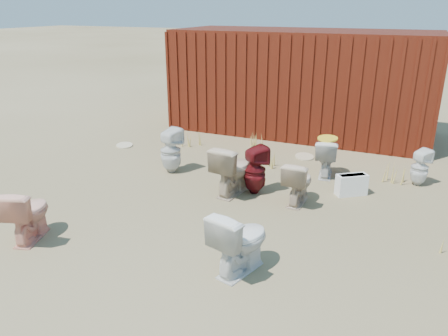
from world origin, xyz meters
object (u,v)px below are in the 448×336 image
at_px(toilet_back_a, 171,151).
at_px(toilet_back_beige_left, 233,169).
at_px(toilet_back_yellowlid, 326,157).
at_px(toilet_front_c, 240,241).
at_px(toilet_back_e, 420,167).
at_px(toilet_front_pink, 28,213).
at_px(toilet_front_maroon, 255,170).
at_px(toilet_back_beige_right, 298,182).
at_px(loose_tank, 351,185).
at_px(shipping_container, 302,82).

xyz_separation_m(toilet_back_a, toilet_back_beige_left, (1.43, -0.45, 0.00)).
bearing_deg(toilet_back_yellowlid, toilet_front_c, 76.92).
height_order(toilet_back_yellowlid, toilet_back_e, toilet_back_yellowlid).
height_order(toilet_front_pink, toilet_front_maroon, toilet_front_maroon).
bearing_deg(toilet_back_e, toilet_back_beige_left, 67.79).
xyz_separation_m(toilet_front_pink, toilet_back_beige_right, (2.95, 2.55, -0.02)).
relative_size(toilet_front_pink, toilet_back_beige_right, 1.06).
bearing_deg(toilet_front_pink, toilet_back_e, -157.12).
bearing_deg(loose_tank, toilet_back_yellowlid, 93.27).
height_order(toilet_front_c, toilet_back_beige_left, toilet_back_beige_left).
relative_size(shipping_container, toilet_back_beige_left, 7.17).
distance_m(toilet_front_pink, toilet_back_beige_right, 3.90).
xyz_separation_m(toilet_front_c, toilet_back_e, (1.84, 3.68, -0.07)).
xyz_separation_m(toilet_front_maroon, toilet_back_beige_right, (0.75, -0.09, -0.05)).
bearing_deg(toilet_front_maroon, toilet_back_beige_right, -149.20).
bearing_deg(toilet_back_yellowlid, toilet_front_maroon, 45.71).
bearing_deg(shipping_container, toilet_back_beige_right, -75.49).
distance_m(toilet_front_c, loose_tank, 2.91).
distance_m(toilet_back_beige_right, toilet_back_e, 2.33).
xyz_separation_m(toilet_front_c, toilet_back_beige_right, (0.12, 2.11, -0.05)).
height_order(toilet_front_c, toilet_back_a, toilet_back_a).
relative_size(toilet_back_a, toilet_back_beige_left, 0.99).
bearing_deg(toilet_front_c, toilet_front_maroon, -57.77).
relative_size(toilet_front_maroon, toilet_back_yellowlid, 1.16).
relative_size(shipping_container, toilet_back_e, 9.32).
distance_m(toilet_front_c, toilet_back_e, 4.11).
bearing_deg(toilet_front_maroon, shipping_container, -47.40).
relative_size(shipping_container, toilet_back_yellowlid, 8.64).
relative_size(toilet_front_c, toilet_back_beige_left, 0.94).
relative_size(toilet_front_maroon, loose_tank, 1.61).
relative_size(toilet_back_beige_right, toilet_back_yellowlid, 1.01).
distance_m(toilet_back_e, loose_tank, 1.35).
bearing_deg(toilet_back_a, toilet_front_pink, 96.29).
xyz_separation_m(toilet_front_maroon, toilet_back_a, (-1.75, 0.28, 0.01)).
xyz_separation_m(shipping_container, toilet_back_a, (-1.42, -3.83, -0.78)).
bearing_deg(toilet_front_pink, toilet_back_beige_left, -145.56).
bearing_deg(toilet_back_e, toilet_back_yellowlid, 44.98).
bearing_deg(toilet_back_e, toilet_back_a, 53.14).
height_order(toilet_back_yellowlid, loose_tank, toilet_back_yellowlid).
bearing_deg(toilet_front_pink, shipping_container, -123.89).
relative_size(shipping_container, toilet_front_maroon, 7.47).
bearing_deg(toilet_back_e, shipping_container, -5.83).
relative_size(shipping_container, loose_tank, 12.00).
relative_size(toilet_front_pink, loose_tank, 1.48).
xyz_separation_m(toilet_front_pink, toilet_front_c, (2.83, 0.44, 0.03)).
height_order(toilet_back_beige_left, toilet_back_beige_right, toilet_back_beige_left).
height_order(toilet_front_c, toilet_front_maroon, toilet_front_maroon).
bearing_deg(toilet_back_e, toilet_back_beige_right, 79.78).
distance_m(shipping_container, toilet_back_beige_left, 4.35).
xyz_separation_m(toilet_front_c, loose_tank, (0.84, 2.78, -0.22)).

